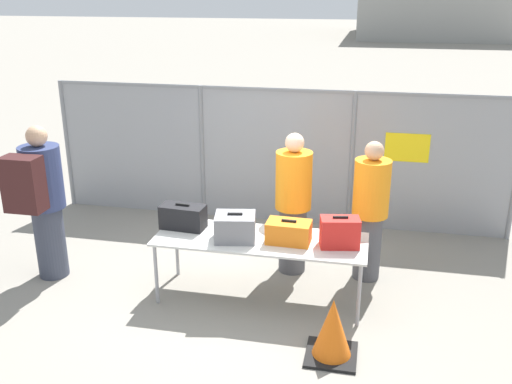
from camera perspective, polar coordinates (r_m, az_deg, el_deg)
name	(u,v)px	position (r m, az deg, el deg)	size (l,w,h in m)	color
ground_plane	(241,289)	(6.74, -1.46, -9.71)	(120.00, 120.00, 0.00)	gray
fence_section	(276,153)	(8.30, 2.03, 3.91)	(6.69, 0.07, 1.99)	gray
inspection_table	(260,242)	(6.25, 0.45, -5.04)	(2.31, 0.80, 0.74)	silver
suitcase_black	(183,217)	(6.50, -7.31, -2.47)	(0.52, 0.28, 0.29)	black
suitcase_grey	(235,227)	(6.16, -2.10, -3.53)	(0.49, 0.43, 0.31)	slate
suitcase_orange	(289,232)	(6.11, 3.29, -4.01)	(0.48, 0.30, 0.26)	orange
suitcase_red	(340,232)	(6.05, 8.37, -4.01)	(0.44, 0.30, 0.34)	red
traveler_hooded	(41,198)	(7.03, -20.68, -0.56)	(0.46, 0.71, 1.86)	#383D4C
security_worker_near	(293,202)	(6.82, 3.75, -1.00)	(0.43, 0.43, 1.74)	#4C4C51
security_worker_far	(370,210)	(6.77, 11.34, -1.74)	(0.42, 0.42, 1.70)	#4C4C51
utility_trailer	(394,158)	(10.76, 13.62, 3.32)	(3.93, 2.17, 0.61)	silver
traffic_cone	(332,330)	(5.55, 7.65, -13.54)	(0.49, 0.49, 0.61)	black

